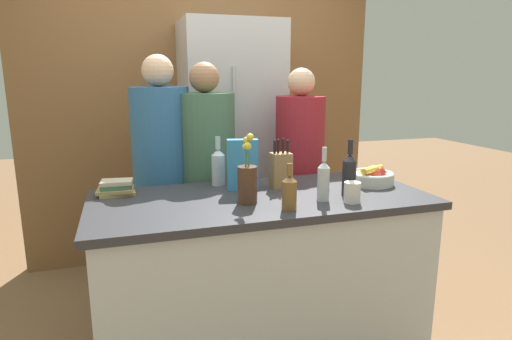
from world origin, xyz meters
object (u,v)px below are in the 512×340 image
flower_vase (247,181)px  book_stack (116,188)px  bottle_wine (349,173)px  person_in_red_tee (299,171)px  bottle_oil (323,180)px  person_at_sink (163,173)px  knife_block (281,170)px  coffee_mug (352,192)px  refrigerator (232,149)px  person_in_blue (207,175)px  fruit_bowl (372,176)px  bottle_water (289,192)px  cereal_box (243,165)px  bottle_vinegar (218,166)px

flower_vase → book_stack: bearing=150.5°
bottle_wine → person_in_red_tee: size_ratio=0.19×
book_stack → bottle_oil: bottle_oil is taller
person_at_sink → knife_block: bearing=-27.3°
coffee_mug → person_at_sink: (-0.85, 0.92, -0.04)m
person_at_sink → refrigerator: bearing=56.8°
refrigerator → person_in_blue: (-0.32, -0.59, -0.07)m
bottle_oil → person_in_red_tee: bearing=75.0°
fruit_bowl → book_stack: bearing=172.0°
knife_block → bottle_water: knife_block is taller
bottle_water → person_in_blue: bearing=103.8°
fruit_bowl → person_in_blue: person_in_blue is taller
book_stack → person_in_blue: bearing=34.4°
cereal_box → fruit_bowl: bearing=-8.2°
book_stack → bottle_oil: bearing=-23.1°
refrigerator → fruit_bowl: refrigerator is taller
refrigerator → book_stack: (-0.88, -0.97, -0.01)m
bottle_vinegar → bottle_water: 0.61m
book_stack → bottle_vinegar: bearing=4.9°
bottle_oil → refrigerator: bearing=95.1°
flower_vase → bottle_vinegar: (-0.06, 0.40, 0.00)m
knife_block → flower_vase: (-0.27, -0.24, 0.01)m
person_at_sink → person_in_blue: bearing=5.4°
book_stack → bottle_water: 0.94m
coffee_mug → person_in_blue: size_ratio=0.07×
bottle_wine → person_in_blue: (-0.62, 0.75, -0.13)m
person_in_blue → person_in_red_tee: size_ratio=1.02×
bottle_wine → person_at_sink: (-0.90, 0.80, -0.11)m
bottle_wine → person_in_blue: person_in_blue is taller
bottle_vinegar → knife_block: bearing=-26.9°
flower_vase → book_stack: (-0.62, 0.35, -0.07)m
bottle_water → bottle_wine: bearing=20.4°
flower_vase → cereal_box: (0.05, 0.26, 0.03)m
fruit_bowl → flower_vase: (-0.80, -0.15, 0.06)m
fruit_bowl → person_in_blue: size_ratio=0.16×
cereal_box → bottle_oil: (0.33, -0.33, -0.03)m
flower_vase → person_in_red_tee: bearing=51.1°
bottle_wine → fruit_bowl: bearing=34.3°
refrigerator → bottle_water: size_ratio=8.76×
knife_block → person_in_blue: bearing=123.5°
flower_vase → bottle_vinegar: size_ratio=1.23×
refrigerator → bottle_wine: refrigerator is taller
book_stack → bottle_wine: bottle_wine is taller
refrigerator → flower_vase: 1.35m
refrigerator → person_in_blue: size_ratio=1.20×
fruit_bowl → bottle_wine: 0.31m
person_at_sink → person_in_red_tee: bearing=11.8°
bottle_wine → person_in_red_tee: person_in_red_tee is taller
bottle_oil → flower_vase: bearing=168.9°
book_stack → refrigerator: bearing=47.9°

